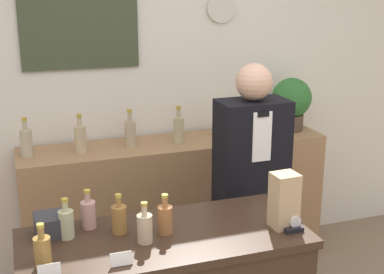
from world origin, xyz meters
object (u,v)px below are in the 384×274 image
Objects in this scene: potted_plant at (291,101)px; paper_bag at (284,200)px; tape_dispenser at (293,226)px; shopkeeper at (250,197)px.

paper_bag is (-0.82, -1.41, -0.11)m from potted_plant.
tape_dispenser is at bearing -66.05° from paper_bag.
shopkeeper is 0.76m from paper_bag.
shopkeeper reaches higher than tape_dispenser.
shopkeeper reaches higher than paper_bag.
paper_bag is at bearing -102.83° from shopkeeper.
paper_bag is at bearing 113.95° from tape_dispenser.
potted_plant is 1.63m from paper_bag.
shopkeeper is at bearing 79.87° from tape_dispenser.
paper_bag is (-0.16, -0.69, 0.28)m from shopkeeper.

